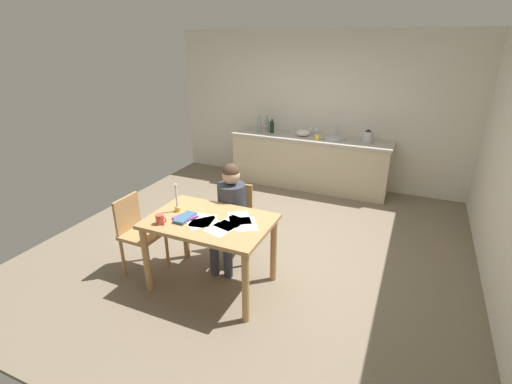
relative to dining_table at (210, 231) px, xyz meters
name	(u,v)px	position (x,y,z in m)	size (l,w,h in m)	color
ground_plane	(258,247)	(0.12, 0.94, -0.68)	(5.20, 5.20, 0.04)	#7A6B56
wall_back	(318,109)	(0.12, 3.54, 0.64)	(5.20, 0.12, 2.60)	silver
kitchen_counter	(309,162)	(0.12, 3.18, -0.21)	(2.71, 0.64, 0.90)	beige
dining_table	(210,231)	(0.00, 0.00, 0.00)	(1.24, 0.82, 0.79)	tan
chair_at_table	(235,218)	(-0.05, 0.65, -0.16)	(0.45, 0.45, 0.88)	tan
person_seated	(230,209)	(-0.04, 0.50, 0.02)	(0.37, 0.62, 1.19)	#333842
chair_side_empty	(138,231)	(-0.88, -0.07, -0.16)	(0.41, 0.41, 0.88)	tan
coffee_mug	(160,219)	(-0.40, -0.27, 0.17)	(0.12, 0.08, 0.10)	#D84C3F
candlestick	(177,204)	(-0.40, 0.03, 0.21)	(0.06, 0.06, 0.31)	gold
book_magazine	(185,217)	(-0.24, -0.07, 0.14)	(0.17, 0.21, 0.02)	#8A4396
book_cookery	(185,218)	(-0.23, -0.09, 0.14)	(0.12, 0.26, 0.03)	#3C6186
paper_letter	(203,223)	(-0.02, -0.08, 0.12)	(0.21, 0.30, 0.00)	white
paper_bill	(246,224)	(0.37, 0.06, 0.12)	(0.21, 0.30, 0.00)	white
paper_envelope	(239,218)	(0.26, 0.15, 0.12)	(0.21, 0.30, 0.00)	white
paper_receipt	(231,223)	(0.22, 0.02, 0.12)	(0.21, 0.30, 0.00)	white
paper_notice	(203,221)	(-0.05, -0.05, 0.12)	(0.21, 0.30, 0.00)	white
paper_flyer	(222,228)	(0.20, -0.11, 0.12)	(0.21, 0.30, 0.00)	white
sink_unit	(334,138)	(0.52, 3.18, 0.26)	(0.36, 0.36, 0.24)	#B2B7BC
bottle_oil	(259,125)	(-0.81, 3.14, 0.37)	(0.07, 0.07, 0.30)	#8C999E
bottle_vinegar	(267,125)	(-0.70, 3.24, 0.36)	(0.07, 0.07, 0.28)	#8C999E
bottle_wine_red	(272,127)	(-0.58, 3.17, 0.34)	(0.08, 0.08, 0.24)	black
mixing_bowl	(303,133)	(-0.01, 3.18, 0.29)	(0.24, 0.24, 0.11)	white
stovetop_kettle	(368,137)	(1.06, 3.18, 0.34)	(0.18, 0.18, 0.22)	#B7BABF
wine_glass_near_sink	(316,129)	(0.18, 3.33, 0.35)	(0.07, 0.07, 0.15)	silver
wine_glass_by_kettle	(311,128)	(0.08, 3.33, 0.35)	(0.07, 0.07, 0.15)	silver
teacup_on_counter	(318,137)	(0.28, 3.03, 0.28)	(0.12, 0.09, 0.09)	#F2CC4C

